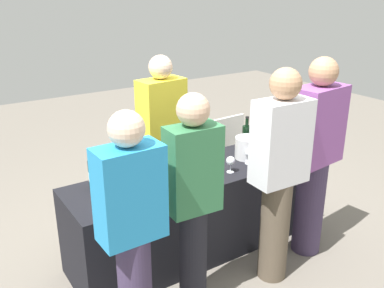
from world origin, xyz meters
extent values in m
plane|color=slate|center=(0.00, 0.00, 0.00)|extent=(12.00, 12.00, 0.00)
cube|color=black|center=(0.00, 0.00, 0.37)|extent=(2.09, 0.65, 0.73)
cylinder|color=black|center=(-0.78, 0.17, 0.85)|extent=(0.07, 0.07, 0.22)
cylinder|color=black|center=(-0.78, 0.17, 1.00)|extent=(0.03, 0.03, 0.09)
cylinder|color=gold|center=(-0.78, 0.17, 1.05)|extent=(0.03, 0.03, 0.02)
cylinder|color=silver|center=(-0.78, 0.17, 0.83)|extent=(0.07, 0.07, 0.08)
cylinder|color=black|center=(-0.67, 0.08, 0.85)|extent=(0.07, 0.07, 0.22)
cylinder|color=black|center=(-0.67, 0.08, 1.00)|extent=(0.03, 0.03, 0.09)
cylinder|color=gold|center=(-0.67, 0.08, 1.05)|extent=(0.03, 0.03, 0.02)
cylinder|color=silver|center=(-0.67, 0.08, 0.83)|extent=(0.07, 0.07, 0.08)
cylinder|color=black|center=(-0.45, 0.08, 0.85)|extent=(0.07, 0.07, 0.24)
cylinder|color=black|center=(-0.45, 0.08, 1.02)|extent=(0.03, 0.03, 0.09)
cylinder|color=maroon|center=(-0.45, 0.08, 1.07)|extent=(0.03, 0.03, 0.02)
cylinder|color=silver|center=(-0.45, 0.08, 0.84)|extent=(0.07, 0.07, 0.08)
cylinder|color=black|center=(-0.30, 0.06, 0.84)|extent=(0.07, 0.07, 0.21)
cylinder|color=black|center=(-0.30, 0.06, 0.98)|extent=(0.03, 0.03, 0.08)
cylinder|color=gold|center=(-0.30, 0.06, 1.03)|extent=(0.03, 0.03, 0.02)
cylinder|color=silver|center=(-0.30, 0.06, 0.83)|extent=(0.07, 0.07, 0.07)
cylinder|color=black|center=(-0.10, 0.13, 0.84)|extent=(0.07, 0.07, 0.21)
cylinder|color=black|center=(-0.10, 0.13, 0.98)|extent=(0.03, 0.03, 0.08)
cylinder|color=black|center=(-0.10, 0.13, 1.03)|extent=(0.03, 0.03, 0.02)
cylinder|color=silver|center=(-0.10, 0.13, 0.83)|extent=(0.07, 0.07, 0.07)
cylinder|color=black|center=(0.69, 0.15, 0.85)|extent=(0.08, 0.08, 0.24)
cylinder|color=black|center=(0.69, 0.15, 1.01)|extent=(0.03, 0.03, 0.07)
cylinder|color=black|center=(0.69, 0.15, 1.05)|extent=(0.03, 0.03, 0.02)
cylinder|color=silver|center=(0.69, 0.15, 0.84)|extent=(0.08, 0.08, 0.08)
cylinder|color=black|center=(0.78, 0.14, 0.84)|extent=(0.08, 0.08, 0.21)
cylinder|color=black|center=(0.78, 0.14, 0.98)|extent=(0.03, 0.03, 0.08)
cylinder|color=gold|center=(0.78, 0.14, 1.02)|extent=(0.03, 0.03, 0.02)
cylinder|color=silver|center=(0.78, 0.14, 0.83)|extent=(0.08, 0.08, 0.07)
cylinder|color=silver|center=(-0.63, -0.13, 0.74)|extent=(0.06, 0.06, 0.00)
cylinder|color=silver|center=(-0.63, -0.13, 0.77)|extent=(0.01, 0.01, 0.06)
sphere|color=silver|center=(-0.63, -0.13, 0.83)|extent=(0.07, 0.07, 0.07)
cylinder|color=silver|center=(-0.48, -0.16, 0.74)|extent=(0.06, 0.06, 0.00)
cylinder|color=silver|center=(-0.48, -0.16, 0.77)|extent=(0.01, 0.01, 0.06)
sphere|color=silver|center=(-0.48, -0.16, 0.83)|extent=(0.07, 0.07, 0.07)
sphere|color=#590C19|center=(-0.48, -0.16, 0.82)|extent=(0.04, 0.04, 0.04)
cylinder|color=silver|center=(-0.40, -0.10, 0.74)|extent=(0.06, 0.06, 0.00)
cylinder|color=silver|center=(-0.40, -0.10, 0.77)|extent=(0.01, 0.01, 0.07)
sphere|color=silver|center=(-0.40, -0.10, 0.84)|extent=(0.07, 0.07, 0.07)
sphere|color=#590C19|center=(-0.40, -0.10, 0.83)|extent=(0.04, 0.04, 0.04)
cylinder|color=silver|center=(-0.32, -0.16, 0.74)|extent=(0.06, 0.06, 0.00)
cylinder|color=silver|center=(-0.32, -0.16, 0.77)|extent=(0.01, 0.01, 0.07)
sphere|color=silver|center=(-0.32, -0.16, 0.83)|extent=(0.07, 0.07, 0.07)
cylinder|color=silver|center=(0.27, -0.16, 0.74)|extent=(0.06, 0.06, 0.00)
cylinder|color=silver|center=(0.27, -0.16, 0.77)|extent=(0.01, 0.01, 0.06)
sphere|color=silver|center=(0.27, -0.16, 0.83)|extent=(0.07, 0.07, 0.07)
cylinder|color=silver|center=(0.51, -0.11, 0.74)|extent=(0.06, 0.06, 0.00)
cylinder|color=silver|center=(0.51, -0.11, 0.77)|extent=(0.01, 0.01, 0.07)
sphere|color=silver|center=(0.51, -0.11, 0.83)|extent=(0.06, 0.06, 0.06)
sphere|color=#590C19|center=(0.51, -0.11, 0.82)|extent=(0.03, 0.03, 0.03)
cylinder|color=silver|center=(0.59, 0.00, 0.83)|extent=(0.23, 0.23, 0.19)
cylinder|color=#3F3351|center=(0.08, 0.63, 0.40)|extent=(0.23, 0.23, 0.79)
cube|color=yellow|center=(0.08, 0.63, 1.09)|extent=(0.45, 0.28, 0.59)
sphere|color=beige|center=(0.08, 0.63, 1.49)|extent=(0.21, 0.21, 0.21)
cube|color=#268CCC|center=(-0.85, -0.65, 1.06)|extent=(0.39, 0.22, 0.58)
sphere|color=beige|center=(-0.85, -0.65, 1.45)|extent=(0.21, 0.21, 0.21)
cylinder|color=black|center=(-0.37, -0.58, 0.39)|extent=(0.19, 0.19, 0.78)
cube|color=#337247|center=(-0.37, -0.58, 1.07)|extent=(0.36, 0.21, 0.58)
sphere|color=#D8AD8C|center=(-0.37, -0.58, 1.46)|extent=(0.21, 0.21, 0.21)
cylinder|color=brown|center=(0.33, -0.64, 0.41)|extent=(0.22, 0.22, 0.82)
cube|color=silver|center=(0.33, -0.64, 1.13)|extent=(0.41, 0.24, 0.62)
sphere|color=tan|center=(0.33, -0.64, 1.55)|extent=(0.22, 0.22, 0.22)
cylinder|color=#3F3351|center=(0.83, -0.54, 0.41)|extent=(0.24, 0.24, 0.83)
cube|color=#8C4C99|center=(0.83, -0.54, 1.14)|extent=(0.46, 0.29, 0.62)
sphere|color=tan|center=(0.83, -0.54, 1.56)|extent=(0.22, 0.22, 0.22)
cube|color=white|center=(0.95, 0.79, 0.42)|extent=(0.51, 0.06, 0.84)
camera|label=1|loc=(-1.76, -2.68, 2.18)|focal=40.25mm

